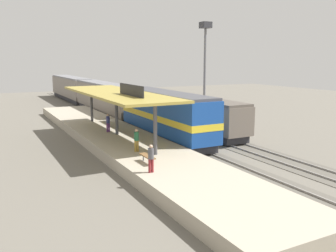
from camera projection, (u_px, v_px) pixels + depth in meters
The scene contains 14 objects.
ground_plane at pixel (181, 137), 35.98m from camera, with size 120.00×120.00×0.00m, color #666056.
track_near at pixel (163, 139), 35.06m from camera, with size 3.20×110.00×0.16m.
track_far at pixel (203, 134), 37.16m from camera, with size 3.20×110.00×0.16m.
platform at pixel (117, 139), 32.89m from camera, with size 6.00×44.00×0.90m, color #A89E89.
station_canopy at pixel (116, 94), 32.07m from camera, with size 5.20×18.00×4.70m.
platform_bench at pixel (147, 156), 23.63m from camera, with size 0.44×1.70×0.50m.
locomotive at pixel (165, 115), 34.13m from camera, with size 2.93×14.43×4.44m.
passenger_carriage_front at pixel (105, 98), 49.83m from camera, with size 2.90×20.00×4.24m.
passenger_carriage_rear at pixel (71, 88), 67.96m from camera, with size 2.90×20.00×4.24m.
freight_car at pixel (204, 116), 36.65m from camera, with size 2.80×12.00×3.54m.
light_mast at pixel (205, 52), 41.19m from camera, with size 1.10×1.10×11.70m.
person_waiting at pixel (151, 157), 21.55m from camera, with size 0.34×0.34×1.71m.
person_walking at pixel (108, 122), 33.70m from camera, with size 0.34×0.34×1.71m.
person_boarding at pixel (136, 139), 26.45m from camera, with size 0.34×0.34×1.71m.
Camera 1 is at (-15.41, -30.61, 7.55)m, focal length 38.86 mm.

